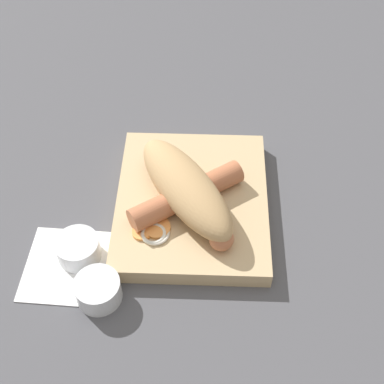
{
  "coord_description": "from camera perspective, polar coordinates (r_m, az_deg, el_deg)",
  "views": [
    {
      "loc": [
        0.45,
        0.02,
        0.57
      ],
      "look_at": [
        0.0,
        0.0,
        0.03
      ],
      "focal_mm": 50.0,
      "sensor_mm": 36.0,
      "label": 1
    }
  ],
  "objects": [
    {
      "name": "napkin",
      "position": [
        0.69,
        -12.96,
        -7.65
      ],
      "size": [
        0.11,
        0.11,
        0.0
      ],
      "color": "white",
      "rests_on": "ground_plane"
    },
    {
      "name": "pickled_veggies",
      "position": [
        0.67,
        -4.25,
        -4.07
      ],
      "size": [
        0.06,
        0.06,
        0.01
      ],
      "color": "#F99E4C",
      "rests_on": "food_tray"
    },
    {
      "name": "ground_plane",
      "position": [
        0.73,
        0.0,
        -1.76
      ],
      "size": [
        3.0,
        3.0,
        0.0
      ],
      "primitive_type": "plane",
      "color": "#4C4C51"
    },
    {
      "name": "sausage",
      "position": [
        0.69,
        -0.56,
        -0.34
      ],
      "size": [
        0.16,
        0.15,
        0.03
      ],
      "color": "#B26642",
      "rests_on": "food_tray"
    },
    {
      "name": "bread_roll",
      "position": [
        0.68,
        -0.67,
        0.45
      ],
      "size": [
        0.19,
        0.16,
        0.05
      ],
      "color": "tan",
      "rests_on": "food_tray"
    },
    {
      "name": "condiment_cup_near",
      "position": [
        0.69,
        -12.01,
        -6.08
      ],
      "size": [
        0.05,
        0.05,
        0.03
      ],
      "color": "silver",
      "rests_on": "ground_plane"
    },
    {
      "name": "food_tray",
      "position": [
        0.72,
        0.0,
        -1.14
      ],
      "size": [
        0.24,
        0.2,
        0.02
      ],
      "color": "tan",
      "rests_on": "ground_plane"
    },
    {
      "name": "condiment_cup_far",
      "position": [
        0.65,
        -9.96,
        -10.35
      ],
      "size": [
        0.05,
        0.05,
        0.03
      ],
      "color": "silver",
      "rests_on": "ground_plane"
    }
  ]
}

